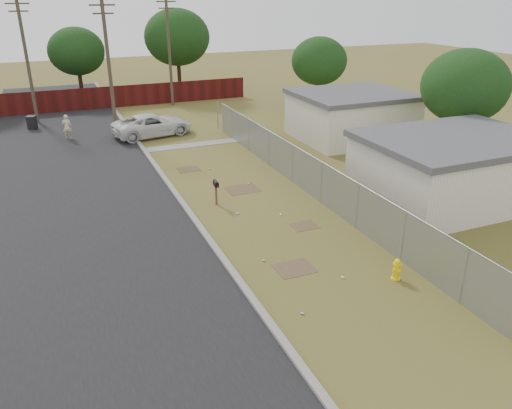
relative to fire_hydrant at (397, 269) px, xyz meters
name	(u,v)px	position (x,y,z in m)	size (l,w,h in m)	color
ground	(260,213)	(-2.12, 7.01, -0.39)	(120.00, 120.00, 0.00)	brown
street	(87,176)	(-8.87, 15.06, -0.37)	(15.10, 60.00, 0.12)	black
chainlink_fence	(311,179)	(1.00, 8.04, 0.41)	(0.10, 27.06, 2.02)	gray
privacy_fence	(74,100)	(-8.12, 32.01, 0.51)	(30.00, 0.12, 1.80)	#440F0E
utility_poles	(105,57)	(-5.78, 27.68, 4.31)	(12.60, 8.24, 9.00)	#483F30
houses	(396,139)	(7.58, 10.15, 1.17)	(9.30, 17.24, 3.10)	silver
horizon_trees	(157,51)	(-1.28, 30.57, 4.24)	(33.32, 31.94, 7.78)	#2F1F15
fire_hydrant	(397,269)	(0.00, 0.00, 0.00)	(0.38, 0.39, 0.83)	yellow
mailbox	(216,186)	(-3.65, 8.69, 0.56)	(0.21, 0.52, 1.20)	brown
pickup_truck	(153,125)	(-3.81, 21.79, 0.37)	(2.50, 5.43, 1.51)	silver
pedestrian	(67,127)	(-9.27, 23.26, 0.43)	(0.60, 0.39, 1.65)	beige
trash_bin	(32,122)	(-11.48, 26.97, 0.10)	(0.78, 0.84, 0.95)	black
scattered_litter	(263,224)	(-2.52, 5.84, -0.35)	(2.81, 14.25, 0.07)	silver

